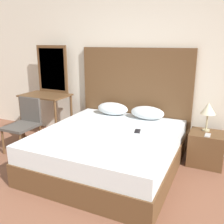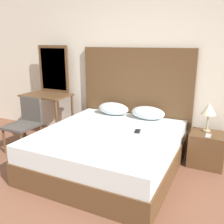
{
  "view_description": "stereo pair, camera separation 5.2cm",
  "coord_description": "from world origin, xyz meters",
  "px_view_note": "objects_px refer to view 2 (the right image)",
  "views": [
    {
      "loc": [
        1.29,
        -1.28,
        1.7
      ],
      "look_at": [
        -0.07,
        1.66,
        0.78
      ],
      "focal_mm": 40.0,
      "sensor_mm": 36.0,
      "label": 1
    },
    {
      "loc": [
        1.34,
        -1.26,
        1.7
      ],
      "look_at": [
        -0.07,
        1.66,
        0.78
      ],
      "focal_mm": 40.0,
      "sensor_mm": 36.0,
      "label": 2
    }
  ],
  "objects_px": {
    "phone_on_nightstand": "(208,136)",
    "vanity_desk": "(47,102)",
    "chair": "(26,121)",
    "table_lamp": "(209,110)",
    "bed": "(109,150)",
    "phone_on_bed": "(137,131)",
    "nightstand": "(207,149)"
  },
  "relations": [
    {
      "from": "table_lamp",
      "to": "phone_on_nightstand",
      "type": "height_order",
      "value": "table_lamp"
    },
    {
      "from": "bed",
      "to": "nightstand",
      "type": "relative_size",
      "value": 4.06
    },
    {
      "from": "bed",
      "to": "chair",
      "type": "relative_size",
      "value": 2.31
    },
    {
      "from": "phone_on_nightstand",
      "to": "chair",
      "type": "height_order",
      "value": "chair"
    },
    {
      "from": "phone_on_nightstand",
      "to": "chair",
      "type": "distance_m",
      "value": 2.77
    },
    {
      "from": "vanity_desk",
      "to": "bed",
      "type": "bearing_deg",
      "value": -21.12
    },
    {
      "from": "table_lamp",
      "to": "nightstand",
      "type": "bearing_deg",
      "value": -69.42
    },
    {
      "from": "vanity_desk",
      "to": "chair",
      "type": "height_order",
      "value": "chair"
    },
    {
      "from": "phone_on_nightstand",
      "to": "chair",
      "type": "relative_size",
      "value": 0.18
    },
    {
      "from": "nightstand",
      "to": "chair",
      "type": "bearing_deg",
      "value": -166.34
    },
    {
      "from": "phone_on_bed",
      "to": "table_lamp",
      "type": "xyz_separation_m",
      "value": [
        0.83,
        0.59,
        0.26
      ]
    },
    {
      "from": "bed",
      "to": "vanity_desk",
      "type": "distance_m",
      "value": 1.69
    },
    {
      "from": "table_lamp",
      "to": "vanity_desk",
      "type": "distance_m",
      "value": 2.72
    },
    {
      "from": "phone_on_nightstand",
      "to": "chair",
      "type": "xyz_separation_m",
      "value": [
        -2.72,
        -0.55,
        -0.01
      ]
    },
    {
      "from": "nightstand",
      "to": "bed",
      "type": "bearing_deg",
      "value": -150.8
    },
    {
      "from": "phone_on_bed",
      "to": "chair",
      "type": "xyz_separation_m",
      "value": [
        -1.85,
        -0.15,
        -0.07
      ]
    },
    {
      "from": "bed",
      "to": "phone_on_bed",
      "type": "relative_size",
      "value": 11.86
    },
    {
      "from": "phone_on_nightstand",
      "to": "vanity_desk",
      "type": "distance_m",
      "value": 2.75
    },
    {
      "from": "bed",
      "to": "chair",
      "type": "xyz_separation_m",
      "value": [
        -1.5,
        0.02,
        0.21
      ]
    },
    {
      "from": "chair",
      "to": "bed",
      "type": "bearing_deg",
      "value": -0.57
    },
    {
      "from": "vanity_desk",
      "to": "nightstand",
      "type": "bearing_deg",
      "value": 1.67
    },
    {
      "from": "vanity_desk",
      "to": "table_lamp",
      "type": "bearing_deg",
      "value": 3.46
    },
    {
      "from": "phone_on_bed",
      "to": "chair",
      "type": "height_order",
      "value": "chair"
    },
    {
      "from": "phone_on_bed",
      "to": "vanity_desk",
      "type": "relative_size",
      "value": 0.19
    },
    {
      "from": "bed",
      "to": "vanity_desk",
      "type": "relative_size",
      "value": 2.29
    },
    {
      "from": "bed",
      "to": "chair",
      "type": "distance_m",
      "value": 1.52
    },
    {
      "from": "table_lamp",
      "to": "phone_on_nightstand",
      "type": "bearing_deg",
      "value": -78.48
    },
    {
      "from": "table_lamp",
      "to": "vanity_desk",
      "type": "height_order",
      "value": "table_lamp"
    },
    {
      "from": "phone_on_nightstand",
      "to": "nightstand",
      "type": "bearing_deg",
      "value": 93.8
    },
    {
      "from": "bed",
      "to": "chair",
      "type": "height_order",
      "value": "chair"
    },
    {
      "from": "phone_on_bed",
      "to": "vanity_desk",
      "type": "bearing_deg",
      "value": 167.27
    },
    {
      "from": "nightstand",
      "to": "phone_on_nightstand",
      "type": "xyz_separation_m",
      "value": [
        0.01,
        -0.1,
        0.24
      ]
    }
  ]
}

